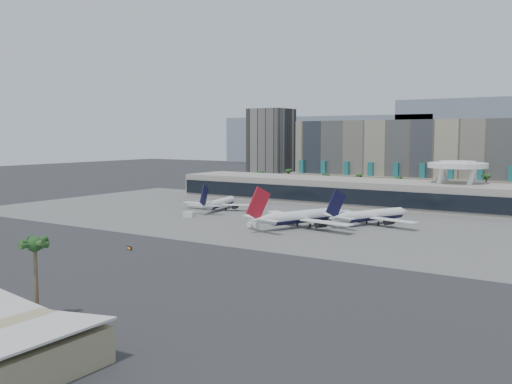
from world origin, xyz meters
The scene contains 14 objects.
ground centered at (0.00, 0.00, 0.00)m, with size 900.00×900.00×0.00m, color #232326.
apron_pad centered at (0.00, 55.00, 0.03)m, with size 260.00×130.00×0.06m, color #5B5B59.
hotel centered at (10.00, 174.41, 16.81)m, with size 140.00×30.00×42.00m.
office_tower centered at (-95.00, 200.00, 22.94)m, with size 30.00×30.00×52.00m.
terminal centered at (0.00, 109.84, 6.52)m, with size 170.00×32.50×14.50m.
saucer_structure centered at (55.00, 116.00, 18.45)m, with size 26.00×26.00×21.89m.
palm_row centered at (7.00, 145.00, 10.50)m, with size 157.80×2.80×13.10m.
airliner_left centered at (-32.80, 55.16, 3.29)m, with size 35.79×37.17×13.04m.
airliner_centre centered at (20.73, 33.77, 4.04)m, with size 42.56×43.89×16.00m.
airliner_right centered at (39.29, 53.85, 3.60)m, with size 37.38×38.47×14.26m.
service_vehicle_a centered at (-30.19, 31.26, 1.15)m, with size 4.72×2.31×2.31m, color silver.
service_vehicle_b centered at (5.98, 24.05, 0.98)m, with size 3.81×2.18×1.96m, color white.
taxiway_sign centered at (-2.10, -29.61, 0.52)m, with size 2.32×0.82×1.05m.
near_palm_b centered at (31.43, -84.82, 12.67)m, with size 6.00×6.00×15.60m.
Camera 1 is at (118.97, -146.69, 33.50)m, focal length 40.00 mm.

